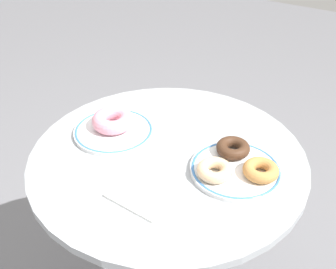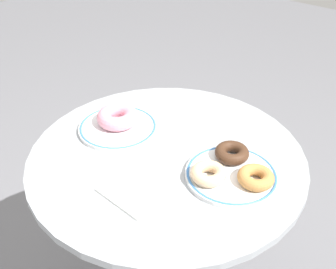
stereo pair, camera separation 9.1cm
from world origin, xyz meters
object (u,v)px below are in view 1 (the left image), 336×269
(cafe_table, at_px, (168,229))
(donut_glazed, at_px, (215,170))
(plate_right, at_px, (235,170))
(donut_old_fashioned, at_px, (261,170))
(plate_left, at_px, (115,130))
(donut_pink_frosted, at_px, (113,120))
(paper_napkin, at_px, (147,191))
(donut_chocolate, at_px, (233,148))

(cafe_table, bearing_deg, donut_glazed, -9.18)
(cafe_table, relative_size, donut_glazed, 9.56)
(plate_right, xyz_separation_m, donut_old_fashioned, (0.05, 0.01, 0.02))
(cafe_table, xyz_separation_m, plate_left, (-0.15, 0.00, 0.25))
(plate_right, relative_size, donut_pink_frosted, 1.91)
(donut_pink_frosted, distance_m, paper_napkin, 0.24)
(paper_napkin, bearing_deg, cafe_table, 103.55)
(plate_right, height_order, paper_napkin, plate_right)
(cafe_table, distance_m, plate_left, 0.29)
(donut_pink_frosted, bearing_deg, donut_chocolate, 11.77)
(donut_old_fashioned, height_order, donut_chocolate, same)
(donut_chocolate, xyz_separation_m, donut_glazed, (0.00, -0.09, 0.00))
(plate_right, xyz_separation_m, paper_napkin, (-0.12, -0.15, -0.00))
(paper_napkin, bearing_deg, donut_old_fashioned, 41.73)
(donut_pink_frosted, relative_size, donut_old_fashioned, 1.36)
(plate_left, xyz_separation_m, donut_pink_frosted, (-0.01, 0.01, 0.02))
(cafe_table, bearing_deg, donut_chocolate, 28.46)
(cafe_table, relative_size, paper_napkin, 5.80)
(cafe_table, relative_size, donut_pink_frosted, 7.06)
(cafe_table, bearing_deg, donut_pink_frosted, 177.00)
(donut_chocolate, bearing_deg, donut_old_fashioned, -25.69)
(cafe_table, distance_m, plate_right, 0.30)
(cafe_table, distance_m, donut_chocolate, 0.30)
(donut_pink_frosted, relative_size, donut_chocolate, 1.36)
(plate_left, bearing_deg, donut_old_fashioned, 4.23)
(donut_old_fashioned, xyz_separation_m, donut_chocolate, (-0.08, 0.04, 0.00))
(cafe_table, distance_m, donut_pink_frosted, 0.32)
(plate_right, distance_m, donut_chocolate, 0.06)
(cafe_table, bearing_deg, paper_napkin, -76.45)
(donut_glazed, height_order, paper_napkin, donut_glazed)
(cafe_table, xyz_separation_m, plate_right, (0.15, 0.02, 0.25))
(donut_glazed, xyz_separation_m, paper_napkin, (-0.10, -0.11, -0.02))
(plate_left, distance_m, donut_chocolate, 0.29)
(donut_pink_frosted, height_order, donut_chocolate, donut_pink_frosted)
(donut_pink_frosted, height_order, donut_old_fashioned, donut_pink_frosted)
(plate_left, bearing_deg, donut_chocolate, 13.09)
(donut_glazed, bearing_deg, plate_right, 57.88)
(donut_old_fashioned, relative_size, paper_napkin, 0.61)
(donut_pink_frosted, bearing_deg, paper_napkin, -35.18)
(plate_left, height_order, donut_pink_frosted, donut_pink_frosted)
(donut_old_fashioned, relative_size, donut_glazed, 1.00)
(cafe_table, height_order, plate_left, plate_left)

